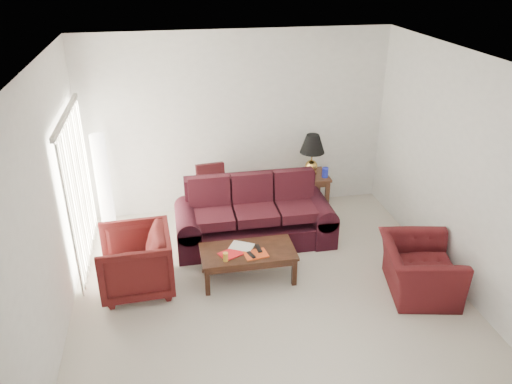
# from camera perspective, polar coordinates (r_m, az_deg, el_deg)

# --- Properties ---
(floor) EXTENTS (5.00, 5.00, 0.00)m
(floor) POSITION_cam_1_polar(r_m,az_deg,el_deg) (6.74, 1.38, -11.21)
(floor) COLOR beige
(floor) RESTS_ON ground
(blinds) EXTENTS (0.10, 2.00, 2.16)m
(blinds) POSITION_cam_1_polar(r_m,az_deg,el_deg) (7.30, -19.70, 0.17)
(blinds) COLOR silver
(blinds) RESTS_ON ground
(sofa) EXTENTS (2.42, 1.15, 0.97)m
(sofa) POSITION_cam_1_polar(r_m,az_deg,el_deg) (7.53, -0.17, -2.47)
(sofa) COLOR black
(sofa) RESTS_ON ground
(throw_pillow) EXTENTS (0.47, 0.27, 0.47)m
(throw_pillow) POSITION_cam_1_polar(r_m,az_deg,el_deg) (8.09, -5.20, 1.68)
(throw_pillow) COLOR black
(throw_pillow) RESTS_ON sofa
(end_table) EXTENTS (0.64, 0.64, 0.65)m
(end_table) POSITION_cam_1_polar(r_m,az_deg,el_deg) (8.61, 6.07, 0.03)
(end_table) COLOR #52361C
(end_table) RESTS_ON ground
(table_lamp) EXTENTS (0.51, 0.51, 0.69)m
(table_lamp) POSITION_cam_1_polar(r_m,az_deg,el_deg) (8.39, 6.41, 4.30)
(table_lamp) COLOR #BE8F3B
(table_lamp) RESTS_ON end_table
(clock) EXTENTS (0.13, 0.06, 0.13)m
(clock) POSITION_cam_1_polar(r_m,az_deg,el_deg) (8.32, 5.51, 2.05)
(clock) COLOR white
(clock) RESTS_ON end_table
(blue_canister) EXTENTS (0.14, 0.14, 0.17)m
(blue_canister) POSITION_cam_1_polar(r_m,az_deg,el_deg) (8.37, 7.91, 2.22)
(blue_canister) COLOR #1A25AE
(blue_canister) RESTS_ON end_table
(picture_frame) EXTENTS (0.16, 0.17, 0.05)m
(picture_frame) POSITION_cam_1_polar(r_m,az_deg,el_deg) (8.52, 4.97, 2.71)
(picture_frame) COLOR silver
(picture_frame) RESTS_ON end_table
(floor_lamp) EXTENTS (0.28, 0.28, 1.62)m
(floor_lamp) POSITION_cam_1_polar(r_m,az_deg,el_deg) (8.10, -17.05, 1.03)
(floor_lamp) COLOR white
(floor_lamp) RESTS_ON ground
(armchair_left) EXTENTS (0.97, 0.95, 0.85)m
(armchair_left) POSITION_cam_1_polar(r_m,az_deg,el_deg) (6.72, -13.61, -7.72)
(armchair_left) COLOR #420F0F
(armchair_left) RESTS_ON ground
(armchair_right) EXTENTS (1.12, 1.22, 0.68)m
(armchair_right) POSITION_cam_1_polar(r_m,az_deg,el_deg) (6.87, 18.12, -8.34)
(armchair_right) COLOR #400E11
(armchair_right) RESTS_ON ground
(coffee_table) EXTENTS (1.41, 1.06, 0.44)m
(coffee_table) POSITION_cam_1_polar(r_m,az_deg,el_deg) (6.84, -0.92, -8.26)
(coffee_table) COLOR black
(coffee_table) RESTS_ON ground
(magazine_red) EXTENTS (0.35, 0.32, 0.02)m
(magazine_red) POSITION_cam_1_polar(r_m,az_deg,el_deg) (6.64, -2.89, -7.06)
(magazine_red) COLOR red
(magazine_red) RESTS_ON coffee_table
(magazine_white) EXTENTS (0.38, 0.35, 0.02)m
(magazine_white) POSITION_cam_1_polar(r_m,az_deg,el_deg) (6.79, -1.65, -6.26)
(magazine_white) COLOR white
(magazine_white) RESTS_ON coffee_table
(magazine_orange) EXTENTS (0.33, 0.27, 0.02)m
(magazine_orange) POSITION_cam_1_polar(r_m,az_deg,el_deg) (6.63, -0.02, -7.13)
(magazine_orange) COLOR #BF3C16
(magazine_orange) RESTS_ON coffee_table
(remote_a) EXTENTS (0.10, 0.17, 0.02)m
(remote_a) POSITION_cam_1_polar(r_m,az_deg,el_deg) (6.58, -0.54, -7.18)
(remote_a) COLOR black
(remote_a) RESTS_ON coffee_table
(remote_b) EXTENTS (0.07, 0.19, 0.02)m
(remote_b) POSITION_cam_1_polar(r_m,az_deg,el_deg) (6.71, 0.28, -6.45)
(remote_b) COLOR black
(remote_b) RESTS_ON coffee_table
(yellow_glass) EXTENTS (0.09, 0.09, 0.12)m
(yellow_glass) POSITION_cam_1_polar(r_m,az_deg,el_deg) (6.50, -3.50, -7.41)
(yellow_glass) COLOR gold
(yellow_glass) RESTS_ON coffee_table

